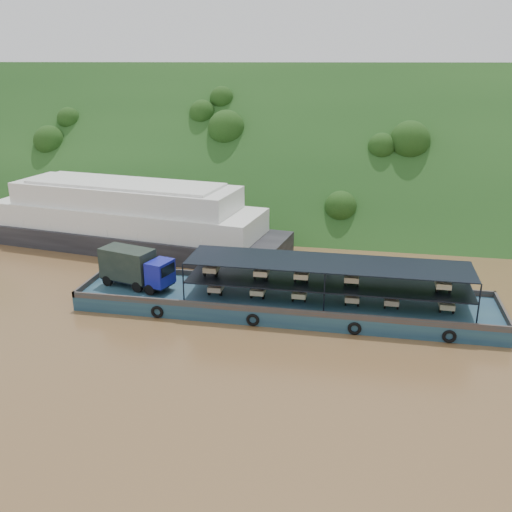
# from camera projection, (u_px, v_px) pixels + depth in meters

# --- Properties ---
(ground) EXTENTS (160.00, 160.00, 0.00)m
(ground) POSITION_uv_depth(u_px,v_px,m) (272.00, 303.00, 49.80)
(ground) COLOR brown
(ground) RESTS_ON ground
(hillside) EXTENTS (140.00, 39.60, 39.60)m
(hillside) POSITION_uv_depth(u_px,v_px,m) (312.00, 205.00, 83.20)
(hillside) COLOR #143613
(hillside) RESTS_ON ground
(cargo_barge) EXTENTS (35.00, 7.18, 4.57)m
(cargo_barge) POSITION_uv_depth(u_px,v_px,m) (271.00, 297.00, 48.19)
(cargo_barge) COLOR #142D49
(cargo_barge) RESTS_ON ground
(passenger_ferry) EXTENTS (37.39, 14.32, 7.38)m
(passenger_ferry) POSITION_uv_depth(u_px,v_px,m) (127.00, 219.00, 64.11)
(passenger_ferry) COLOR black
(passenger_ferry) RESTS_ON ground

